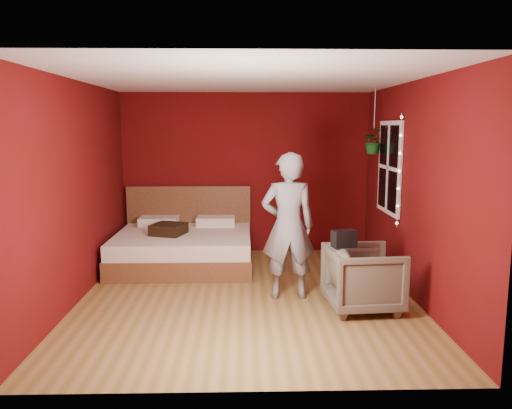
{
  "coord_description": "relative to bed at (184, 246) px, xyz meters",
  "views": [
    {
      "loc": [
        -0.04,
        -5.89,
        2.06
      ],
      "look_at": [
        0.12,
        0.4,
        1.07
      ],
      "focal_mm": 35.0,
      "sensor_mm": 36.0,
      "label": 1
    }
  ],
  "objects": [
    {
      "name": "room_walls",
      "position": [
        0.93,
        -1.44,
        1.39
      ],
      "size": [
        4.04,
        4.54,
        2.62
      ],
      "color": "#5C090F",
      "rests_on": "ground"
    },
    {
      "name": "throw_pillow",
      "position": [
        -0.2,
        -0.18,
        0.29
      ],
      "size": [
        0.55,
        0.55,
        0.16
      ],
      "primitive_type": "cube",
      "rotation": [
        0.0,
        0.0,
        -0.32
      ],
      "color": "black",
      "rests_on": "bed"
    },
    {
      "name": "bed",
      "position": [
        0.0,
        0.0,
        0.0
      ],
      "size": [
        2.0,
        1.7,
        1.1
      ],
      "color": "brown",
      "rests_on": "ground"
    },
    {
      "name": "window",
      "position": [
        2.9,
        -0.54,
        1.21
      ],
      "size": [
        0.05,
        0.97,
        1.27
      ],
      "color": "white",
      "rests_on": "room_walls"
    },
    {
      "name": "armchair",
      "position": [
        2.24,
        -1.93,
        0.08
      ],
      "size": [
        0.86,
        0.84,
        0.73
      ],
      "primitive_type": "imported",
      "rotation": [
        0.0,
        0.0,
        1.65
      ],
      "color": "#605A4B",
      "rests_on": "ground"
    },
    {
      "name": "floor",
      "position": [
        0.93,
        -1.44,
        -0.29
      ],
      "size": [
        4.5,
        4.5,
        0.0
      ],
      "primitive_type": "plane",
      "color": "olive",
      "rests_on": "ground"
    },
    {
      "name": "hanging_plant",
      "position": [
        2.79,
        -0.08,
        1.56
      ],
      "size": [
        0.34,
        0.3,
        0.94
      ],
      "color": "silver",
      "rests_on": "room_walls"
    },
    {
      "name": "fairy_lights",
      "position": [
        2.87,
        -1.07,
        1.21
      ],
      "size": [
        0.04,
        0.04,
        1.45
      ],
      "color": "silver",
      "rests_on": "room_walls"
    },
    {
      "name": "handbag",
      "position": [
        2.01,
        -1.93,
        0.54
      ],
      "size": [
        0.3,
        0.21,
        0.19
      ],
      "primitive_type": "cube",
      "rotation": [
        0.0,
        0.0,
        0.33
      ],
      "color": "black",
      "rests_on": "armchair"
    },
    {
      "name": "person",
      "position": [
        1.42,
        -1.51,
        0.6
      ],
      "size": [
        0.67,
        0.46,
        1.76
      ],
      "primitive_type": "imported",
      "rotation": [
        0.0,
        0.0,
        3.21
      ],
      "color": "slate",
      "rests_on": "ground"
    }
  ]
}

